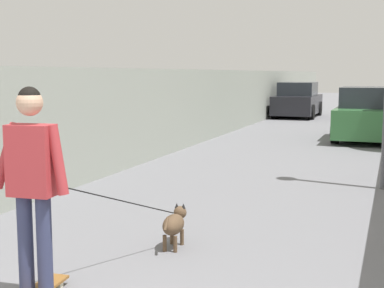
{
  "coord_description": "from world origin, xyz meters",
  "views": [
    {
      "loc": [
        -1.79,
        -2.36,
        1.93
      ],
      "look_at": [
        4.93,
        0.13,
        1.0
      ],
      "focal_mm": 50.97,
      "sensor_mm": 36.0,
      "label": 1
    }
  ],
  "objects_px": {
    "dog": "(174,223)",
    "car_near": "(368,115)",
    "person_skateboarder": "(32,173)",
    "car_far": "(298,101)"
  },
  "relations": [
    {
      "from": "dog",
      "to": "car_near",
      "type": "distance_m",
      "value": 11.3
    },
    {
      "from": "person_skateboarder",
      "to": "dog",
      "type": "bearing_deg",
      "value": -17.97
    },
    {
      "from": "car_near",
      "to": "person_skateboarder",
      "type": "bearing_deg",
      "value": 170.75
    },
    {
      "from": "person_skateboarder",
      "to": "dog",
      "type": "height_order",
      "value": "person_skateboarder"
    },
    {
      "from": "dog",
      "to": "person_skateboarder",
      "type": "bearing_deg",
      "value": 162.03
    },
    {
      "from": "person_skateboarder",
      "to": "car_near",
      "type": "bearing_deg",
      "value": -9.25
    },
    {
      "from": "dog",
      "to": "car_far",
      "type": "bearing_deg",
      "value": 5.39
    },
    {
      "from": "person_skateboarder",
      "to": "car_far",
      "type": "relative_size",
      "value": 0.46
    },
    {
      "from": "car_near",
      "to": "car_far",
      "type": "xyz_separation_m",
      "value": [
        7.73,
        3.32,
        -0.0
      ]
    },
    {
      "from": "dog",
      "to": "car_near",
      "type": "relative_size",
      "value": 0.53
    }
  ]
}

